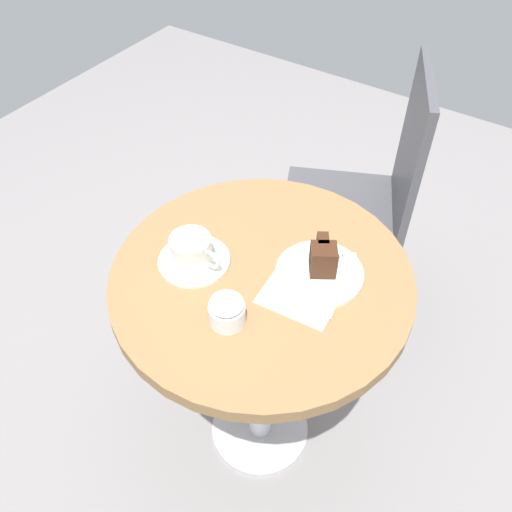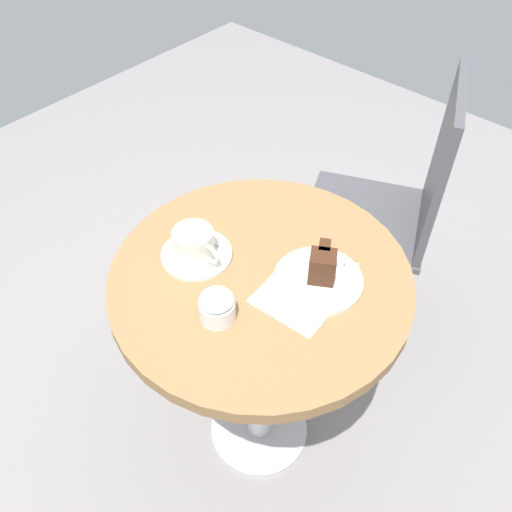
# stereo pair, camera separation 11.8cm
# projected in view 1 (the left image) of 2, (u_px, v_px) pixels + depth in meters

# --- Properties ---
(ground_plane) EXTENTS (4.40, 4.40, 0.01)m
(ground_plane) POSITION_uv_depth(u_px,v_px,m) (260.00, 430.00, 1.74)
(ground_plane) COLOR gray
(ground_plane) RESTS_ON ground
(cafe_table) EXTENTS (0.68, 0.68, 0.75)m
(cafe_table) POSITION_uv_depth(u_px,v_px,m) (261.00, 311.00, 1.29)
(cafe_table) COLOR olive
(cafe_table) RESTS_ON ground
(saucer) EXTENTS (0.16, 0.16, 0.01)m
(saucer) POSITION_uv_depth(u_px,v_px,m) (194.00, 261.00, 1.22)
(saucer) COLOR silver
(saucer) RESTS_ON cafe_table
(coffee_cup) EXTENTS (0.12, 0.09, 0.07)m
(coffee_cup) POSITION_uv_depth(u_px,v_px,m) (192.00, 250.00, 1.19)
(coffee_cup) COLOR silver
(coffee_cup) RESTS_ON saucer
(teaspoon) EXTENTS (0.11, 0.03, 0.00)m
(teaspoon) POSITION_uv_depth(u_px,v_px,m) (211.00, 249.00, 1.23)
(teaspoon) COLOR silver
(teaspoon) RESTS_ON saucer
(cake_plate) EXTENTS (0.19, 0.19, 0.01)m
(cake_plate) POSITION_uv_depth(u_px,v_px,m) (319.00, 273.00, 1.19)
(cake_plate) COLOR silver
(cake_plate) RESTS_ON cafe_table
(cake_slice) EXTENTS (0.08, 0.09, 0.07)m
(cake_slice) POSITION_uv_depth(u_px,v_px,m) (323.00, 258.00, 1.17)
(cake_slice) COLOR black
(cake_slice) RESTS_ON cake_plate
(fork) EXTENTS (0.12, 0.07, 0.00)m
(fork) POSITION_uv_depth(u_px,v_px,m) (334.00, 256.00, 1.21)
(fork) COLOR silver
(fork) RESTS_ON cake_plate
(napkin) EXTENTS (0.18, 0.19, 0.00)m
(napkin) POSITION_uv_depth(u_px,v_px,m) (305.00, 288.00, 1.17)
(napkin) COLOR beige
(napkin) RESTS_ON cafe_table
(cafe_chair) EXTENTS (0.50, 0.50, 0.95)m
(cafe_chair) POSITION_uv_depth(u_px,v_px,m) (373.00, 189.00, 1.69)
(cafe_chair) COLOR #4C4C51
(cafe_chair) RESTS_ON ground
(sugar_pot) EXTENTS (0.07, 0.07, 0.07)m
(sugar_pot) POSITION_uv_depth(u_px,v_px,m) (227.00, 311.00, 1.08)
(sugar_pot) COLOR white
(sugar_pot) RESTS_ON cafe_table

